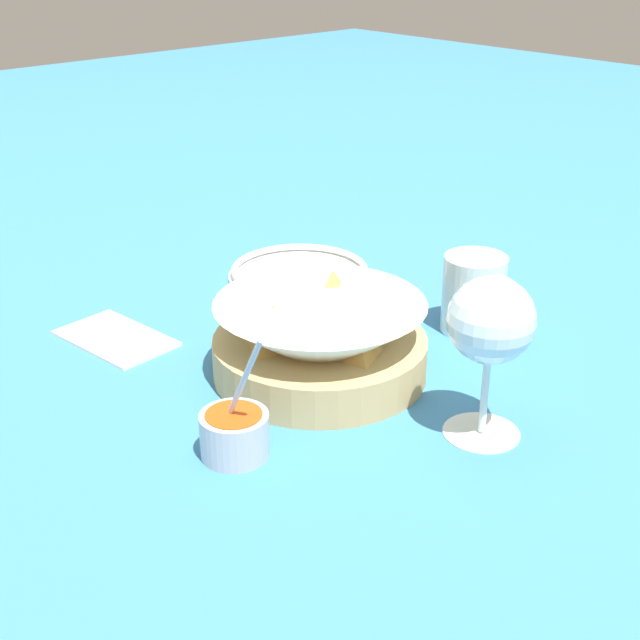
% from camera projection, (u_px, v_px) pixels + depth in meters
% --- Properties ---
extents(ground_plane, '(4.00, 4.00, 0.00)m').
position_uv_depth(ground_plane, '(334.00, 357.00, 0.95)').
color(ground_plane, teal).
extents(food_basket, '(0.22, 0.22, 0.10)m').
position_uv_depth(food_basket, '(320.00, 342.00, 0.90)').
color(food_basket, tan).
rests_on(food_basket, ground_plane).
extents(sauce_cup, '(0.07, 0.06, 0.13)m').
position_uv_depth(sauce_cup, '(235.00, 432.00, 0.77)').
color(sauce_cup, '#B7B7BC').
rests_on(sauce_cup, ground_plane).
extents(wine_glass, '(0.08, 0.08, 0.15)m').
position_uv_depth(wine_glass, '(491.00, 326.00, 0.77)').
color(wine_glass, silver).
rests_on(wine_glass, ground_plane).
extents(beer_mug, '(0.11, 0.07, 0.09)m').
position_uv_depth(beer_mug, '(475.00, 297.00, 1.00)').
color(beer_mug, silver).
rests_on(beer_mug, ground_plane).
extents(side_plate, '(0.19, 0.19, 0.01)m').
position_uv_depth(side_plate, '(300.00, 272.00, 1.15)').
color(side_plate, white).
rests_on(side_plate, ground_plane).
extents(napkin, '(0.14, 0.09, 0.01)m').
position_uv_depth(napkin, '(116.00, 337.00, 0.99)').
color(napkin, white).
rests_on(napkin, ground_plane).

